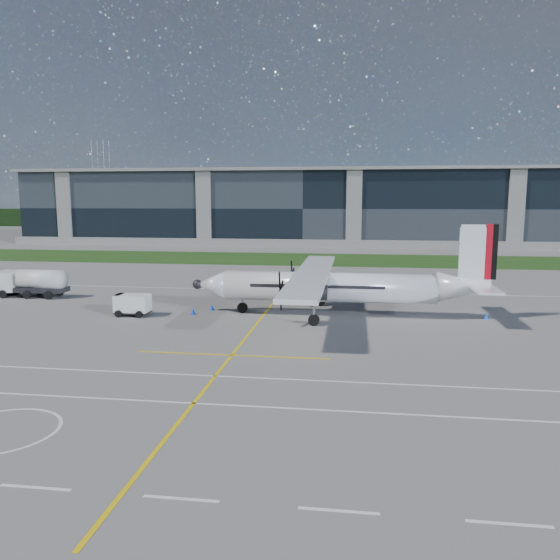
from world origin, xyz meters
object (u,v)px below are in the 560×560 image
turboprop_aircraft (340,270)px  safety_cone_nose_port (193,311)px  safety_cone_stbdwing (325,287)px  pylon_west (102,183)px  ground_crew_person (134,301)px  safety_cone_tail (486,316)px  fuel_tanker_truck (27,283)px  safety_cone_nose_stbd (212,307)px  baggage_tug (133,305)px

turboprop_aircraft → safety_cone_nose_port: size_ratio=50.32×
turboprop_aircraft → safety_cone_stbdwing: (-1.86, 13.07, -3.52)m
turboprop_aircraft → pylon_west: bearing=121.8°
safety_cone_nose_port → turboprop_aircraft: bearing=5.6°
ground_crew_person → safety_cone_tail: 28.90m
fuel_tanker_truck → safety_cone_nose_port: fuel_tanker_truck is taller
turboprop_aircraft → safety_cone_nose_stbd: (-10.90, 0.74, -3.52)m
fuel_tanker_truck → safety_cone_nose_port: size_ratio=14.32×
pylon_west → turboprop_aircraft: bearing=-58.2°
pylon_west → fuel_tanker_truck: size_ratio=4.19×
fuel_tanker_truck → safety_cone_tail: size_ratio=14.32×
safety_cone_stbdwing → pylon_west: bearing=123.8°
safety_cone_nose_stbd → baggage_tug: bearing=-152.1°
pylon_west → safety_cone_tail: size_ratio=60.00×
ground_crew_person → fuel_tanker_truck: bearing=68.3°
fuel_tanker_truck → safety_cone_stbdwing: 29.82m
baggage_tug → safety_cone_nose_port: baggage_tug is taller
ground_crew_person → pylon_west: bearing=27.0°
safety_cone_nose_stbd → safety_cone_tail: size_ratio=1.00×
safety_cone_nose_stbd → safety_cone_tail: bearing=-1.1°
safety_cone_stbdwing → baggage_tug: bearing=-134.0°
safety_cone_nose_port → safety_cone_nose_stbd: 2.20m
pylon_west → ground_crew_person: pylon_west is taller
baggage_tug → ground_crew_person: (-0.49, 1.47, 0.08)m
baggage_tug → turboprop_aircraft: bearing=8.0°
pylon_west → safety_cone_stbdwing: size_ratio=60.00×
safety_cone_nose_stbd → safety_cone_tail: (22.53, -0.43, 0.00)m
baggage_tug → safety_cone_tail: 28.51m
fuel_tanker_truck → safety_cone_stbdwing: size_ratio=14.32×
turboprop_aircraft → safety_cone_nose_stbd: turboprop_aircraft is taller
turboprop_aircraft → safety_cone_nose_port: turboprop_aircraft is taller
pylon_west → safety_cone_nose_stbd: size_ratio=60.00×
safety_cone_tail → baggage_tug: bearing=-174.6°
pylon_west → fuel_tanker_truck: (58.76, -139.04, -13.66)m
safety_cone_tail → ground_crew_person: bearing=-177.6°
turboprop_aircraft → safety_cone_nose_port: 12.56m
turboprop_aircraft → safety_cone_nose_stbd: size_ratio=50.32×
pylon_west → baggage_tug: (72.42, -145.91, -14.12)m
safety_cone_nose_port → safety_cone_tail: same height
safety_cone_tail → safety_cone_stbdwing: size_ratio=1.00×
safety_cone_tail → safety_cone_stbdwing: (-13.50, 12.76, 0.00)m
safety_cone_tail → safety_cone_nose_port: bearing=-176.4°
turboprop_aircraft → safety_cone_tail: 12.16m
safety_cone_nose_stbd → safety_cone_stbdwing: 15.29m
baggage_tug → safety_cone_tail: bearing=5.4°
turboprop_aircraft → baggage_tug: turboprop_aircraft is taller
safety_cone_tail → turboprop_aircraft: bearing=-178.5°
pylon_west → baggage_tug: pylon_west is taller
safety_cone_nose_port → safety_cone_stbdwing: 17.48m
pylon_west → ground_crew_person: size_ratio=15.76×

